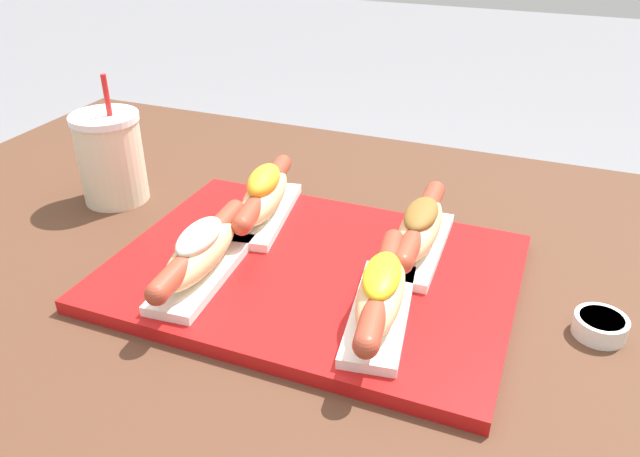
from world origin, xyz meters
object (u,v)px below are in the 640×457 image
at_px(hot_dog_3, 420,229).
at_px(drink_cup, 111,158).
at_px(hot_dog_1, 381,292).
at_px(serving_tray, 314,270).
at_px(sauce_bowl, 600,325).
at_px(hot_dog_2, 264,196).
at_px(hot_dog_0, 201,253).

xyz_separation_m(hot_dog_3, drink_cup, (-0.48, 0.01, 0.02)).
height_order(hot_dog_3, drink_cup, drink_cup).
bearing_deg(drink_cup, hot_dog_1, -18.48).
relative_size(serving_tray, sauce_bowl, 8.54).
relative_size(hot_dog_1, sauce_bowl, 3.88).
height_order(hot_dog_2, sauce_bowl, hot_dog_2).
bearing_deg(serving_tray, hot_dog_0, -146.48).
bearing_deg(hot_dog_2, drink_cup, -179.82).
relative_size(sauce_bowl, drink_cup, 0.29).
relative_size(serving_tray, hot_dog_1, 2.20).
relative_size(hot_dog_0, drink_cup, 1.13).
distance_m(hot_dog_2, drink_cup, 0.26).
height_order(hot_dog_3, sauce_bowl, hot_dog_3).
bearing_deg(hot_dog_1, hot_dog_3, 88.18).
xyz_separation_m(hot_dog_3, sauce_bowl, (0.22, -0.07, -0.04)).
distance_m(hot_dog_0, hot_dog_3, 0.27).
xyz_separation_m(hot_dog_1, hot_dog_3, (0.00, 0.15, -0.00)).
xyz_separation_m(hot_dog_0, sauce_bowl, (0.45, 0.09, -0.04)).
distance_m(hot_dog_0, drink_cup, 0.30).
bearing_deg(drink_cup, sauce_bowl, -6.15).
bearing_deg(hot_dog_3, sauce_bowl, -17.18).
distance_m(hot_dog_0, hot_dog_2, 0.16).
xyz_separation_m(sauce_bowl, drink_cup, (-0.70, 0.08, 0.06)).
height_order(hot_dog_1, hot_dog_3, hot_dog_1).
bearing_deg(hot_dog_3, hot_dog_0, -145.84).
height_order(hot_dog_0, hot_dog_3, hot_dog_0).
xyz_separation_m(hot_dog_1, hot_dog_2, (-0.22, 0.16, 0.00)).
distance_m(serving_tray, hot_dog_1, 0.14).
distance_m(serving_tray, hot_dog_0, 0.14).
bearing_deg(hot_dog_0, hot_dog_1, 0.58).
relative_size(hot_dog_1, hot_dog_3, 0.99).
height_order(serving_tray, hot_dog_2, hot_dog_2).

